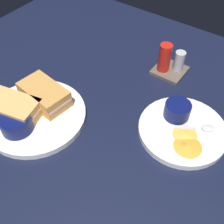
% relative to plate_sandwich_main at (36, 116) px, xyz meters
% --- Properties ---
extents(ground_plane, '(1.10, 1.10, 0.03)m').
position_rel_plate_sandwich_main_xyz_m(ground_plane, '(0.08, 0.09, -0.02)').
color(ground_plane, black).
extents(plate_sandwich_main, '(0.26, 0.26, 0.02)m').
position_rel_plate_sandwich_main_xyz_m(plate_sandwich_main, '(0.00, 0.00, 0.00)').
color(plate_sandwich_main, white).
rests_on(plate_sandwich_main, ground_plane).
extents(sandwich_half_near, '(0.14, 0.09, 0.05)m').
position_rel_plate_sandwich_main_xyz_m(sandwich_half_near, '(-0.01, 0.05, 0.03)').
color(sandwich_half_near, '#C68C42').
rests_on(sandwich_half_near, plate_sandwich_main).
extents(sandwich_half_far, '(0.14, 0.10, 0.05)m').
position_rel_plate_sandwich_main_xyz_m(sandwich_half_far, '(-0.04, -0.03, 0.03)').
color(sandwich_half_far, tan).
rests_on(sandwich_half_far, plate_sandwich_main).
extents(ramekin_dark_sauce, '(0.08, 0.08, 0.04)m').
position_rel_plate_sandwich_main_xyz_m(ramekin_dark_sauce, '(0.00, -0.06, 0.03)').
color(ramekin_dark_sauce, '#0C144C').
rests_on(ramekin_dark_sauce, plate_sandwich_main).
extents(spoon_by_dark_ramekin, '(0.02, 0.10, 0.01)m').
position_rel_plate_sandwich_main_xyz_m(spoon_by_dark_ramekin, '(0.00, 0.00, 0.01)').
color(spoon_by_dark_ramekin, silver).
rests_on(spoon_by_dark_ramekin, plate_sandwich_main).
extents(plate_chips_companion, '(0.22, 0.22, 0.02)m').
position_rel_plate_sandwich_main_xyz_m(plate_chips_companion, '(0.33, 0.17, 0.00)').
color(plate_chips_companion, white).
rests_on(plate_chips_companion, ground_plane).
extents(ramekin_light_gravy, '(0.06, 0.06, 0.04)m').
position_rel_plate_sandwich_main_xyz_m(ramekin_light_gravy, '(0.29, 0.20, 0.03)').
color(ramekin_light_gravy, '#0C144C').
rests_on(ramekin_light_gravy, plate_chips_companion).
extents(spoon_by_gravy_ramekin, '(0.09, 0.07, 0.01)m').
position_rel_plate_sandwich_main_xyz_m(spoon_by_gravy_ramekin, '(0.37, 0.20, 0.01)').
color(spoon_by_gravy_ramekin, silver).
rests_on(spoon_by_gravy_ramekin, plate_chips_companion).
extents(plantain_chip_scatter, '(0.11, 0.11, 0.01)m').
position_rel_plate_sandwich_main_xyz_m(plantain_chip_scatter, '(0.35, 0.14, 0.01)').
color(plantain_chip_scatter, gold).
rests_on(plantain_chip_scatter, plate_chips_companion).
extents(condiment_caddy, '(0.09, 0.09, 0.10)m').
position_rel_plate_sandwich_main_xyz_m(condiment_caddy, '(0.19, 0.36, 0.03)').
color(condiment_caddy, brown).
rests_on(condiment_caddy, ground_plane).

